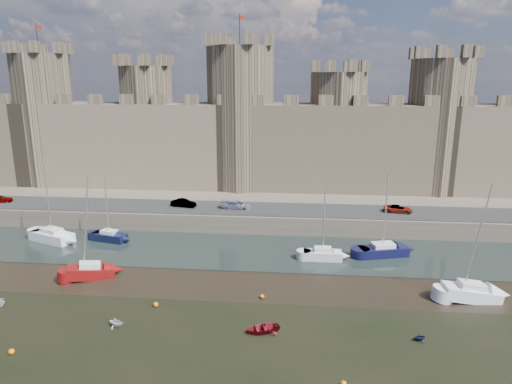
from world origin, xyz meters
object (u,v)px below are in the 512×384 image
car_2 (236,205)px  sailboat_2 (323,254)px  sailboat_0 (52,235)px  car_1 (183,203)px  sailboat_5 (471,292)px  sailboat_3 (383,250)px  car_0 (0,199)px  sailboat_4 (90,271)px  car_3 (398,209)px  sailboat_1 (109,236)px

car_2 → sailboat_2: size_ratio=0.43×
sailboat_0 → sailboat_2: bearing=16.7°
car_1 → sailboat_2: size_ratio=0.38×
sailboat_5 → car_1: bearing=143.2°
car_1 → sailboat_3: 28.53m
car_0 → sailboat_4: (22.57, -18.85, -2.29)m
car_3 → car_0: bearing=101.5°
car_0 → sailboat_3: 55.44m
car_2 → sailboat_4: 23.03m
car_2 → sailboat_4: size_ratio=0.37×
car_0 → sailboat_0: bearing=-142.8°
car_0 → sailboat_1: (20.03, -7.85, -2.34)m
sailboat_2 → sailboat_0: bearing=174.8°
car_0 → car_3: bearing=-108.2°
sailboat_4 → car_1: bearing=49.6°
car_3 → sailboat_2: 16.20m
car_3 → sailboat_1: size_ratio=0.42×
car_2 → car_3: car_2 is taller
car_0 → car_1: size_ratio=0.95×
sailboat_0 → sailboat_3: 41.84m
sailboat_1 → sailboat_5: 42.76m
car_1 → sailboat_4: (-5.32, -19.09, -2.30)m
sailboat_1 → sailboat_5: bearing=-2.4°
car_2 → car_3: (22.57, 0.27, -0.06)m
car_2 → sailboat_4: (-13.00, -18.88, -2.30)m
sailboat_2 → sailboat_3: sailboat_3 is taller
car_0 → car_3: 58.14m
sailboat_0 → car_0: bearing=167.1°
car_2 → sailboat_4: bearing=149.1°
sailboat_4 → car_2: bearing=30.6°
car_3 → sailboat_4: sailboat_4 is taller
car_3 → sailboat_0: bearing=112.3°
sailboat_0 → sailboat_3: bearing=20.0°
sailboat_3 → sailboat_0: bearing=163.5°
car_2 → car_0: bearing=93.7°
car_3 → sailboat_4: (-35.57, -19.15, -2.24)m
sailboat_0 → car_2: bearing=42.3°
car_3 → sailboat_1: sailboat_1 is taller
car_2 → sailboat_3: size_ratio=0.41×
sailboat_3 → car_1: bearing=144.4°
car_1 → sailboat_4: 19.95m
car_2 → car_3: bearing=-85.6°
car_3 → sailboat_2: size_ratio=0.41×
car_1 → sailboat_2: 22.87m
car_0 → sailboat_5: bearing=-126.8°
car_3 → sailboat_4: size_ratio=0.35×
sailboat_2 → sailboat_3: (7.20, 1.88, 0.00)m
car_0 → car_3: size_ratio=0.89×
car_1 → sailboat_2: bearing=-110.1°
car_0 → car_2: size_ratio=0.84×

